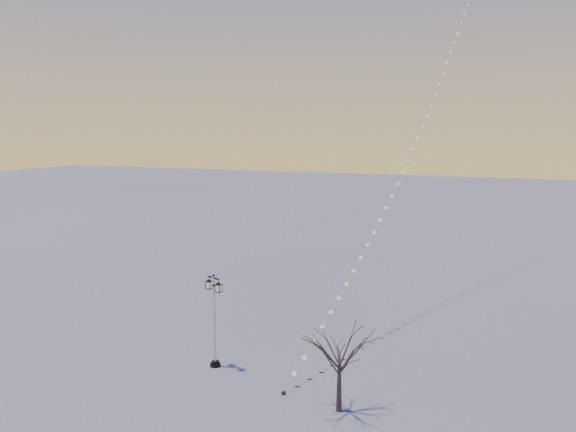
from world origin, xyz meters
The scene contains 4 objects.
ground centered at (0.00, 0.00, 0.00)m, with size 300.00×300.00×0.00m, color slate.
street_lamp centered at (-3.19, 2.68, 3.02)m, with size 1.31×0.85×5.45m.
bare_tree centered at (5.05, 0.36, 3.07)m, with size 2.67×2.67×4.43m.
kite_train centered at (4.49, 21.43, 15.88)m, with size 5.80×41.66×31.99m.
Camera 1 is at (13.14, -24.98, 13.52)m, focal length 36.19 mm.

